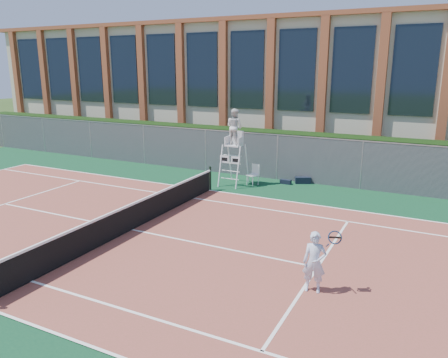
% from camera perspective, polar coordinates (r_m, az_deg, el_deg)
% --- Properties ---
extents(ground, '(120.00, 120.00, 0.00)m').
position_cam_1_polar(ground, '(15.26, -11.94, -6.60)').
color(ground, '#233814').
extents(apron, '(36.00, 20.00, 0.01)m').
position_cam_1_polar(apron, '(15.99, -9.71, -5.48)').
color(apron, '#0C3820').
rests_on(apron, ground).
extents(tennis_court, '(23.77, 10.97, 0.02)m').
position_cam_1_polar(tennis_court, '(15.25, -11.94, -6.53)').
color(tennis_court, brown).
rests_on(tennis_court, apron).
extents(tennis_net, '(0.10, 11.30, 1.10)m').
position_cam_1_polar(tennis_net, '(15.08, -12.04, -4.70)').
color(tennis_net, black).
rests_on(tennis_net, ground).
extents(fence, '(40.00, 0.06, 2.20)m').
position_cam_1_polar(fence, '(22.22, 2.11, 3.28)').
color(fence, '#595E60').
rests_on(fence, ground).
extents(hedge, '(40.00, 1.40, 2.20)m').
position_cam_1_polar(hedge, '(23.30, 3.34, 3.79)').
color(hedge, black).
rests_on(hedge, ground).
extents(building, '(45.00, 10.60, 8.22)m').
position_cam_1_polar(building, '(30.39, 9.53, 11.89)').
color(building, beige).
rests_on(building, ground).
extents(umpire_chair, '(1.01, 1.55, 3.60)m').
position_cam_1_polar(umpire_chair, '(20.19, 1.37, 6.56)').
color(umpire_chair, white).
rests_on(umpire_chair, ground).
extents(plastic_chair, '(0.58, 0.58, 0.98)m').
position_cam_1_polar(plastic_chair, '(20.47, 3.95, 0.82)').
color(plastic_chair, silver).
rests_on(plastic_chair, apron).
extents(sports_bag_near, '(0.79, 0.58, 0.31)m').
position_cam_1_polar(sports_bag_near, '(21.09, 10.27, -0.15)').
color(sports_bag_near, black).
rests_on(sports_bag_near, apron).
extents(sports_bag_far, '(0.53, 0.24, 0.21)m').
position_cam_1_polar(sports_bag_far, '(20.89, 8.06, -0.35)').
color(sports_bag_far, black).
rests_on(sports_bag_far, apron).
extents(tennis_player, '(0.91, 0.65, 1.57)m').
position_cam_1_polar(tennis_player, '(11.00, 11.75, -10.56)').
color(tennis_player, silver).
rests_on(tennis_player, tennis_court).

